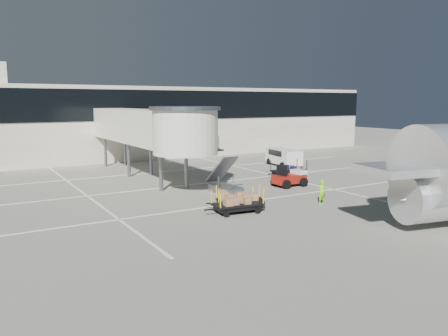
% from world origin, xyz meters
% --- Properties ---
extents(ground, '(140.00, 140.00, 0.00)m').
position_xyz_m(ground, '(0.00, 0.00, 0.00)').
color(ground, '#9B988A').
rests_on(ground, ground).
extents(lane_markings, '(40.00, 30.00, 0.02)m').
position_xyz_m(lane_markings, '(-0.67, 9.33, 0.01)').
color(lane_markings, white).
rests_on(lane_markings, ground).
extents(terminal, '(64.00, 12.11, 15.20)m').
position_xyz_m(terminal, '(-0.35, 29.94, 4.11)').
color(terminal, '#ECE7CB').
rests_on(terminal, ground).
extents(jet_bridge, '(5.70, 20.40, 6.03)m').
position_xyz_m(jet_bridge, '(-3.97, 12.26, 4.28)').
color(jet_bridge, white).
rests_on(jet_bridge, ground).
extents(baggage_tug, '(2.61, 1.70, 1.68)m').
position_xyz_m(baggage_tug, '(4.04, 4.62, 0.61)').
color(baggage_tug, maroon).
rests_on(baggage_tug, ground).
extents(suitcase_cart, '(3.63, 1.54, 1.42)m').
position_xyz_m(suitcase_cart, '(6.69, 7.97, 0.51)').
color(suitcase_cart, black).
rests_on(suitcase_cart, ground).
extents(box_cart_near, '(3.42, 2.39, 1.34)m').
position_xyz_m(box_cart_near, '(-3.00, 0.67, 0.55)').
color(box_cart_near, black).
rests_on(box_cart_near, ground).
extents(box_cart_far, '(3.52, 1.71, 1.36)m').
position_xyz_m(box_cart_far, '(-3.84, -0.05, 0.54)').
color(box_cart_far, black).
rests_on(box_cart_far, ground).
extents(ground_worker, '(0.57, 0.39, 1.54)m').
position_xyz_m(ground_worker, '(2.00, -0.99, 0.77)').
color(ground_worker, '#77D816').
rests_on(ground_worker, ground).
extents(minivan, '(2.53, 4.67, 1.68)m').
position_xyz_m(minivan, '(10.31, 13.34, 1.01)').
color(minivan, white).
rests_on(minivan, ground).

